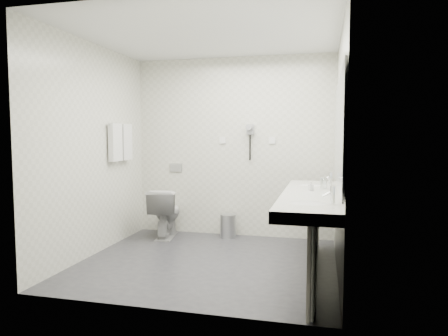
# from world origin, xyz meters

# --- Properties ---
(floor) EXTENTS (2.80, 2.80, 0.00)m
(floor) POSITION_xyz_m (0.00, 0.00, 0.00)
(floor) COLOR #2E2D33
(floor) RESTS_ON ground
(ceiling) EXTENTS (2.80, 2.80, 0.00)m
(ceiling) POSITION_xyz_m (0.00, 0.00, 2.50)
(ceiling) COLOR silver
(ceiling) RESTS_ON wall_back
(wall_back) EXTENTS (2.80, 0.00, 2.80)m
(wall_back) POSITION_xyz_m (0.00, 1.30, 1.25)
(wall_back) COLOR beige
(wall_back) RESTS_ON floor
(wall_front) EXTENTS (2.80, 0.00, 2.80)m
(wall_front) POSITION_xyz_m (0.00, -1.30, 1.25)
(wall_front) COLOR beige
(wall_front) RESTS_ON floor
(wall_left) EXTENTS (0.00, 2.60, 2.60)m
(wall_left) POSITION_xyz_m (-1.40, 0.00, 1.25)
(wall_left) COLOR beige
(wall_left) RESTS_ON floor
(wall_right) EXTENTS (0.00, 2.60, 2.60)m
(wall_right) POSITION_xyz_m (1.40, 0.00, 1.25)
(wall_right) COLOR beige
(wall_right) RESTS_ON floor
(vanity_counter) EXTENTS (0.55, 2.20, 0.10)m
(vanity_counter) POSITION_xyz_m (1.12, -0.20, 0.80)
(vanity_counter) COLOR silver
(vanity_counter) RESTS_ON floor
(vanity_panel) EXTENTS (0.03, 2.15, 0.75)m
(vanity_panel) POSITION_xyz_m (1.15, -0.20, 0.38)
(vanity_panel) COLOR gray
(vanity_panel) RESTS_ON floor
(vanity_post_near) EXTENTS (0.06, 0.06, 0.75)m
(vanity_post_near) POSITION_xyz_m (1.18, -1.24, 0.38)
(vanity_post_near) COLOR silver
(vanity_post_near) RESTS_ON floor
(vanity_post_far) EXTENTS (0.06, 0.06, 0.75)m
(vanity_post_far) POSITION_xyz_m (1.18, 0.84, 0.38)
(vanity_post_far) COLOR silver
(vanity_post_far) RESTS_ON floor
(mirror) EXTENTS (0.02, 2.20, 1.05)m
(mirror) POSITION_xyz_m (1.39, -0.20, 1.45)
(mirror) COLOR #B2BCC6
(mirror) RESTS_ON wall_right
(basin_near) EXTENTS (0.40, 0.31, 0.05)m
(basin_near) POSITION_xyz_m (1.12, -0.85, 0.83)
(basin_near) COLOR white
(basin_near) RESTS_ON vanity_counter
(basin_far) EXTENTS (0.40, 0.31, 0.05)m
(basin_far) POSITION_xyz_m (1.12, 0.45, 0.83)
(basin_far) COLOR white
(basin_far) RESTS_ON vanity_counter
(faucet_near) EXTENTS (0.04, 0.04, 0.15)m
(faucet_near) POSITION_xyz_m (1.32, -0.85, 0.92)
(faucet_near) COLOR silver
(faucet_near) RESTS_ON vanity_counter
(faucet_far) EXTENTS (0.04, 0.04, 0.15)m
(faucet_far) POSITION_xyz_m (1.32, 0.45, 0.92)
(faucet_far) COLOR silver
(faucet_far) RESTS_ON vanity_counter
(soap_bottle_a) EXTENTS (0.06, 0.06, 0.10)m
(soap_bottle_a) POSITION_xyz_m (1.12, -0.06, 0.90)
(soap_bottle_a) COLOR white
(soap_bottle_a) RESTS_ON vanity_counter
(glass_left) EXTENTS (0.08, 0.08, 0.12)m
(glass_left) POSITION_xyz_m (1.25, 0.11, 0.91)
(glass_left) COLOR silver
(glass_left) RESTS_ON vanity_counter
(toilet) EXTENTS (0.48, 0.72, 0.68)m
(toilet) POSITION_xyz_m (-0.89, 0.94, 0.34)
(toilet) COLOR white
(toilet) RESTS_ON floor
(flush_plate) EXTENTS (0.18, 0.02, 0.12)m
(flush_plate) POSITION_xyz_m (-0.85, 1.29, 0.95)
(flush_plate) COLOR #B2B5BA
(flush_plate) RESTS_ON wall_back
(pedal_bin) EXTENTS (0.26, 0.26, 0.31)m
(pedal_bin) POSITION_xyz_m (-0.03, 1.11, 0.16)
(pedal_bin) COLOR #B2B5BA
(pedal_bin) RESTS_ON floor
(bin_lid) EXTENTS (0.22, 0.22, 0.02)m
(bin_lid) POSITION_xyz_m (-0.03, 1.11, 0.32)
(bin_lid) COLOR #B2B5BA
(bin_lid) RESTS_ON pedal_bin
(towel_rail) EXTENTS (0.02, 0.62, 0.02)m
(towel_rail) POSITION_xyz_m (-1.35, 0.55, 1.55)
(towel_rail) COLOR silver
(towel_rail) RESTS_ON wall_left
(towel_near) EXTENTS (0.07, 0.24, 0.48)m
(towel_near) POSITION_xyz_m (-1.34, 0.41, 1.33)
(towel_near) COLOR silver
(towel_near) RESTS_ON towel_rail
(towel_far) EXTENTS (0.07, 0.24, 0.48)m
(towel_far) POSITION_xyz_m (-1.34, 0.69, 1.33)
(towel_far) COLOR silver
(towel_far) RESTS_ON towel_rail
(dryer_cradle) EXTENTS (0.10, 0.04, 0.14)m
(dryer_cradle) POSITION_xyz_m (0.25, 1.27, 1.50)
(dryer_cradle) COLOR gray
(dryer_cradle) RESTS_ON wall_back
(dryer_barrel) EXTENTS (0.08, 0.14, 0.08)m
(dryer_barrel) POSITION_xyz_m (0.25, 1.20, 1.53)
(dryer_barrel) COLOR gray
(dryer_barrel) RESTS_ON dryer_cradle
(dryer_cord) EXTENTS (0.02, 0.02, 0.35)m
(dryer_cord) POSITION_xyz_m (0.25, 1.26, 1.25)
(dryer_cord) COLOR black
(dryer_cord) RESTS_ON dryer_cradle
(switch_plate_a) EXTENTS (0.09, 0.02, 0.09)m
(switch_plate_a) POSITION_xyz_m (-0.15, 1.29, 1.35)
(switch_plate_a) COLOR white
(switch_plate_a) RESTS_ON wall_back
(switch_plate_b) EXTENTS (0.09, 0.02, 0.09)m
(switch_plate_b) POSITION_xyz_m (0.55, 1.29, 1.35)
(switch_plate_b) COLOR white
(switch_plate_b) RESTS_ON wall_back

